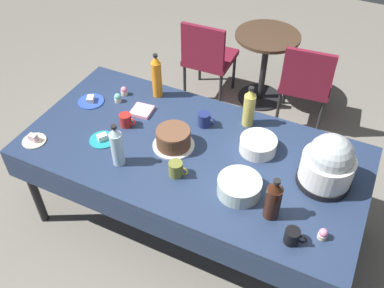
{
  "coord_description": "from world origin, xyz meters",
  "views": [
    {
      "loc": [
        0.86,
        -1.78,
        2.64
      ],
      "look_at": [
        0.0,
        0.0,
        0.8
      ],
      "focal_mm": 39.97,
      "sensor_mm": 36.0,
      "label": 1
    }
  ],
  "objects": [
    {
      "name": "soda_bottle_cola",
      "position": [
        0.62,
        -0.28,
        0.88
      ],
      "size": [
        0.09,
        0.09,
        0.28
      ],
      "color": "#33190F",
      "rests_on": "potluck_table"
    },
    {
      "name": "slow_cooker",
      "position": [
        0.82,
        0.09,
        0.91
      ],
      "size": [
        0.32,
        0.32,
        0.35
      ],
      "color": "black",
      "rests_on": "potluck_table"
    },
    {
      "name": "cupcake_berry",
      "position": [
        -0.71,
        0.31,
        0.78
      ],
      "size": [
        0.05,
        0.05,
        0.07
      ],
      "color": "beige",
      "rests_on": "potluck_table"
    },
    {
      "name": "dessert_plate_teal",
      "position": [
        -0.57,
        -0.17,
        0.76
      ],
      "size": [
        0.18,
        0.18,
        0.05
      ],
      "color": "teal",
      "rests_on": "potluck_table"
    },
    {
      "name": "glass_salad_bowl",
      "position": [
        0.4,
        -0.2,
        0.8
      ],
      "size": [
        0.26,
        0.26,
        0.1
      ],
      "primitive_type": "cylinder",
      "color": "#B2C6BC",
      "rests_on": "potluck_table"
    },
    {
      "name": "cupcake_lemon",
      "position": [
        -0.7,
        0.22,
        0.78
      ],
      "size": [
        0.05,
        0.05,
        0.07
      ],
      "color": "beige",
      "rests_on": "potluck_table"
    },
    {
      "name": "ceramic_snack_bowl",
      "position": [
        0.38,
        0.18,
        0.8
      ],
      "size": [
        0.24,
        0.24,
        0.09
      ],
      "primitive_type": "cylinder",
      "color": "silver",
      "rests_on": "potluck_table"
    },
    {
      "name": "dessert_plate_cobalt",
      "position": [
        -0.88,
        0.13,
        0.76
      ],
      "size": [
        0.19,
        0.19,
        0.04
      ],
      "color": "#2D4CB2",
      "rests_on": "potluck_table"
    },
    {
      "name": "maroon_chair_right",
      "position": [
        0.41,
        1.47,
        0.49
      ],
      "size": [
        0.48,
        0.48,
        0.85
      ],
      "color": "maroon",
      "rests_on": "ground"
    },
    {
      "name": "potluck_table",
      "position": [
        0.0,
        0.0,
        0.69
      ],
      "size": [
        2.2,
        1.1,
        0.75
      ],
      "color": "navy",
      "rests_on": "ground"
    },
    {
      "name": "ground",
      "position": [
        0.0,
        0.0,
        0.0
      ],
      "size": [
        9.0,
        9.0,
        0.0
      ],
      "primitive_type": "plane",
      "color": "slate"
    },
    {
      "name": "coffee_mug_black",
      "position": [
        0.77,
        -0.4,
        0.79
      ],
      "size": [
        0.12,
        0.08,
        0.09
      ],
      "color": "black",
      "rests_on": "potluck_table"
    },
    {
      "name": "coffee_mug_red",
      "position": [
        -0.51,
        0.02,
        0.8
      ],
      "size": [
        0.12,
        0.08,
        0.09
      ],
      "color": "#B2231E",
      "rests_on": "potluck_table"
    },
    {
      "name": "coffee_mug_olive",
      "position": [
        0.01,
        -0.24,
        0.8
      ],
      "size": [
        0.13,
        0.09,
        0.1
      ],
      "color": "olive",
      "rests_on": "potluck_table"
    },
    {
      "name": "soda_bottle_orange_juice",
      "position": [
        -0.48,
        0.42,
        0.91
      ],
      "size": [
        0.07,
        0.07,
        0.35
      ],
      "color": "orange",
      "rests_on": "potluck_table"
    },
    {
      "name": "round_cafe_table",
      "position": [
        -0.05,
        1.7,
        0.5
      ],
      "size": [
        0.6,
        0.6,
        0.72
      ],
      "color": "#473323",
      "rests_on": "ground"
    },
    {
      "name": "maroon_chair_left",
      "position": [
        -0.55,
        1.47,
        0.49
      ],
      "size": [
        0.45,
        0.45,
        0.85
      ],
      "color": "maroon",
      "rests_on": "ground"
    },
    {
      "name": "dessert_plate_cream",
      "position": [
        -0.96,
        -0.38,
        0.76
      ],
      "size": [
        0.15,
        0.15,
        0.06
      ],
      "color": "beige",
      "rests_on": "potluck_table"
    },
    {
      "name": "frosted_layer_cake",
      "position": [
        -0.12,
        -0.02,
        0.81
      ],
      "size": [
        0.27,
        0.27,
        0.13
      ],
      "color": "silver",
      "rests_on": "potluck_table"
    },
    {
      "name": "soda_bottle_water",
      "position": [
        -0.36,
        -0.3,
        0.89
      ],
      "size": [
        0.08,
        0.08,
        0.3
      ],
      "color": "silver",
      "rests_on": "potluck_table"
    },
    {
      "name": "coffee_mug_navy",
      "position": [
        -0.03,
        0.25,
        0.8
      ],
      "size": [
        0.13,
        0.08,
        0.1
      ],
      "color": "navy",
      "rests_on": "potluck_table"
    },
    {
      "name": "paper_napkin_stack",
      "position": [
        -0.48,
        0.19,
        0.76
      ],
      "size": [
        0.15,
        0.15,
        0.02
      ],
      "primitive_type": "cube",
      "rotation": [
        0.0,
        0.0,
        0.1
      ],
      "color": "pink",
      "rests_on": "potluck_table"
    },
    {
      "name": "cupcake_mint",
      "position": [
        0.91,
        -0.3,
        0.78
      ],
      "size": [
        0.05,
        0.05,
        0.07
      ],
      "color": "beige",
      "rests_on": "potluck_table"
    },
    {
      "name": "soda_bottle_ginger_ale",
      "position": [
        0.23,
        0.4,
        0.89
      ],
      "size": [
        0.08,
        0.08,
        0.3
      ],
      "color": "gold",
      "rests_on": "potluck_table"
    }
  ]
}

